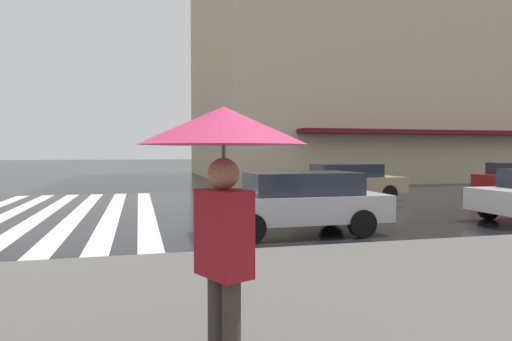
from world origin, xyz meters
The scene contains 6 objects.
ground_plane centered at (0.00, 0.00, 0.00)m, with size 220.00×220.00×0.00m, color black.
zebra_crossing centered at (4.00, 0.24, 0.00)m, with size 13.00×5.50×0.01m.
haussmann_block_corner centered at (22.14, -18.42, 11.99)m, with size 20.50×23.22×24.49m.
car_champagne centered at (5.50, -9.97, 0.76)m, with size 1.85×4.10×1.41m.
car_silver centered at (-1.00, -5.56, 0.76)m, with size 1.85×4.10×1.41m.
pedestrian_approaching_kerb centered at (-7.79, -2.61, 1.85)m, with size 1.16×1.16×2.03m.
Camera 1 is at (-10.89, -2.04, 1.87)m, focal length 32.22 mm.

